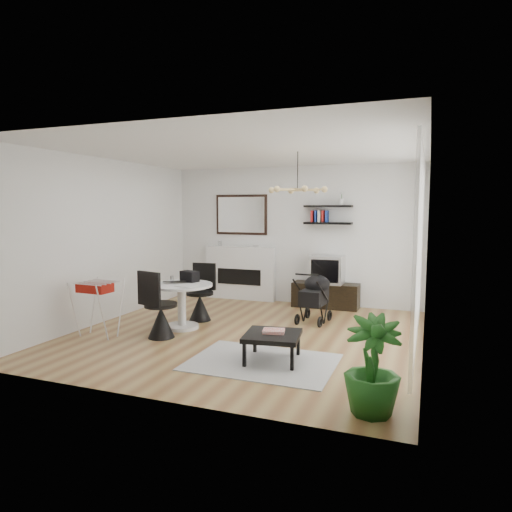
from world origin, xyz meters
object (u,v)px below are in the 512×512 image
at_px(stroller, 315,300).
at_px(dining_table, 182,299).
at_px(tv_console, 326,295).
at_px(coffee_table, 272,336).
at_px(fireplace, 240,266).
at_px(crt_tv, 328,269).
at_px(potted_plant, 372,366).
at_px(drying_rack, 98,307).

bearing_deg(stroller, dining_table, -142.34).
relative_size(tv_console, coffee_table, 1.65).
distance_m(fireplace, stroller, 2.32).
bearing_deg(coffee_table, crt_tv, 90.29).
xyz_separation_m(tv_console, potted_plant, (1.36, -4.33, 0.22)).
height_order(tv_console, stroller, stroller).
bearing_deg(dining_table, fireplace, 90.82).
xyz_separation_m(drying_rack, stroller, (2.77, 1.99, -0.06)).
bearing_deg(stroller, crt_tv, 97.63).
bearing_deg(coffee_table, potted_plant, -38.42).
bearing_deg(coffee_table, stroller, 89.47).
bearing_deg(dining_table, potted_plant, -32.68).
height_order(stroller, coffee_table, stroller).
bearing_deg(drying_rack, dining_table, 44.71).
relative_size(stroller, potted_plant, 0.95).
distance_m(crt_tv, coffee_table, 3.31).
height_order(dining_table, coffee_table, dining_table).
xyz_separation_m(tv_console, stroller, (0.07, -1.16, 0.14)).
distance_m(tv_console, drying_rack, 4.16).
height_order(fireplace, potted_plant, fireplace).
xyz_separation_m(crt_tv, drying_rack, (-2.73, -3.15, -0.30)).
xyz_separation_m(dining_table, drying_rack, (-0.92, -0.84, -0.03)).
relative_size(dining_table, drying_rack, 1.17).
xyz_separation_m(crt_tv, stroller, (0.04, -1.16, -0.36)).
relative_size(fireplace, coffee_table, 2.86).
xyz_separation_m(tv_console, dining_table, (-1.79, -2.31, 0.23)).
bearing_deg(coffee_table, tv_console, 90.80).
distance_m(fireplace, dining_table, 2.47).
relative_size(fireplace, stroller, 2.49).
bearing_deg(fireplace, crt_tv, -4.77).
bearing_deg(stroller, coffee_table, -84.69).
distance_m(dining_table, drying_rack, 1.25).
distance_m(stroller, potted_plant, 3.42).
bearing_deg(crt_tv, dining_table, -128.22).
bearing_deg(potted_plant, dining_table, 147.32).
distance_m(tv_console, dining_table, 2.93).
distance_m(stroller, coffee_table, 2.13).
xyz_separation_m(fireplace, dining_table, (0.04, -2.46, -0.22)).
bearing_deg(dining_table, crt_tv, 51.78).
distance_m(tv_console, stroller, 1.17).
xyz_separation_m(drying_rack, coffee_table, (2.75, -0.13, -0.12)).
height_order(fireplace, dining_table, fireplace).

